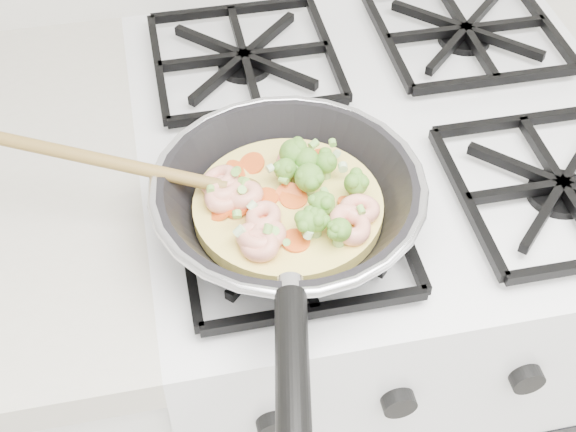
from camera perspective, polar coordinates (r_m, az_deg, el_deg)
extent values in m
cube|color=white|center=(1.31, 5.33, -8.73)|extent=(0.60, 0.60, 0.90)
cube|color=black|center=(0.97, 7.20, 6.81)|extent=(0.56, 0.56, 0.02)
torus|color=silver|center=(0.79, 0.00, 2.14)|extent=(0.28, 0.28, 0.01)
cylinder|color=black|center=(0.65, 0.34, -11.95)|extent=(0.06, 0.18, 0.03)
cylinder|color=#FAE46D|center=(0.81, 0.00, 0.62)|extent=(0.19, 0.19, 0.02)
ellipsoid|color=olive|center=(0.81, -3.53, 1.81)|extent=(0.06, 0.05, 0.01)
cylinder|color=olive|center=(0.82, -12.69, 3.79)|extent=(0.23, 0.09, 0.06)
torus|color=#F1AA8E|center=(0.78, -1.75, -0.11)|extent=(0.06, 0.06, 0.02)
torus|color=#F1AA8E|center=(0.77, -1.43, -1.36)|extent=(0.05, 0.05, 0.02)
torus|color=#F1AA8E|center=(0.84, 0.60, 4.01)|extent=(0.05, 0.05, 0.02)
torus|color=#F1AA8E|center=(0.76, -2.03, -2.10)|extent=(0.06, 0.06, 0.03)
torus|color=#F1AA8E|center=(0.76, -2.23, -1.58)|extent=(0.06, 0.06, 0.02)
torus|color=#F1AA8E|center=(0.79, 5.08, 0.46)|extent=(0.04, 0.05, 0.02)
torus|color=#F1AA8E|center=(0.78, 4.38, -0.61)|extent=(0.06, 0.06, 0.02)
torus|color=#F1AA8E|center=(0.80, -3.17, 1.46)|extent=(0.04, 0.04, 0.02)
torus|color=#F1AA8E|center=(0.82, -4.88, 2.53)|extent=(0.06, 0.06, 0.03)
torus|color=#F1AA8E|center=(0.80, -4.53, 1.44)|extent=(0.06, 0.06, 0.03)
torus|color=#F1AA8E|center=(0.81, -4.55, 1.82)|extent=(0.06, 0.06, 0.02)
ellipsoid|color=#5D9831|center=(0.76, 1.42, -0.42)|extent=(0.03, 0.03, 0.02)
ellipsoid|color=#5D9831|center=(0.82, 1.32, 3.99)|extent=(0.03, 0.03, 0.03)
ellipsoid|color=#5D9831|center=(0.80, 4.84, 2.33)|extent=(0.03, 0.03, 0.02)
ellipsoid|color=#5D9831|center=(0.77, 2.01, -0.30)|extent=(0.03, 0.03, 0.02)
ellipsoid|color=#5D9831|center=(0.76, 3.68, -0.98)|extent=(0.03, 0.03, 0.02)
ellipsoid|color=#5D9831|center=(0.78, 2.43, 0.85)|extent=(0.03, 0.03, 0.03)
ellipsoid|color=#5D9831|center=(0.81, -0.19, 3.34)|extent=(0.03, 0.03, 0.02)
ellipsoid|color=#5D9831|center=(0.80, 1.50, 2.74)|extent=(0.04, 0.04, 0.03)
ellipsoid|color=#5D9831|center=(0.82, 2.71, 3.82)|extent=(0.03, 0.03, 0.02)
ellipsoid|color=#5D9831|center=(0.83, 0.41, 4.48)|extent=(0.04, 0.04, 0.03)
cylinder|color=#E75A1D|center=(0.82, -4.26, 2.07)|extent=(0.03, 0.03, 0.01)
cylinder|color=#E75A1D|center=(0.77, 0.56, -1.77)|extent=(0.04, 0.04, 0.00)
cylinder|color=#E75A1D|center=(0.84, -3.65, 3.35)|extent=(0.03, 0.03, 0.01)
cylinder|color=#E75A1D|center=(0.79, -1.32, -0.56)|extent=(0.03, 0.03, 0.01)
cylinder|color=#E75A1D|center=(0.80, -3.63, 0.41)|extent=(0.03, 0.03, 0.01)
cylinder|color=#E75A1D|center=(0.85, -2.59, 3.72)|extent=(0.04, 0.04, 0.01)
cylinder|color=#E75A1D|center=(0.81, 4.35, 0.85)|extent=(0.03, 0.03, 0.01)
cylinder|color=#E75A1D|center=(0.80, -4.86, 0.42)|extent=(0.04, 0.04, 0.01)
cylinder|color=#E75A1D|center=(0.81, 0.04, 1.45)|extent=(0.04, 0.04, 0.01)
cylinder|color=#E75A1D|center=(0.81, -4.13, 1.18)|extent=(0.04, 0.04, 0.01)
cylinder|color=#E75A1D|center=(0.80, -2.19, 0.39)|extent=(0.04, 0.04, 0.01)
cylinder|color=#E75A1D|center=(0.81, 0.41, 1.28)|extent=(0.04, 0.04, 0.01)
cylinder|color=#E75A1D|center=(0.83, -4.65, 2.22)|extent=(0.04, 0.04, 0.01)
cylinder|color=#E75A1D|center=(0.85, 2.30, 4.16)|extent=(0.03, 0.03, 0.00)
cylinder|color=#E75A1D|center=(0.81, -1.54, 1.36)|extent=(0.03, 0.03, 0.00)
cylinder|color=#7CBE4C|center=(0.74, -0.10, -1.88)|extent=(0.01, 0.01, 0.01)
cylinder|color=#7CBE4C|center=(0.77, -3.64, 0.13)|extent=(0.01, 0.01, 0.01)
cylinder|color=#7CBE4C|center=(0.76, -0.98, -1.10)|extent=(0.01, 0.01, 0.01)
cylinder|color=#C2E4A0|center=(0.76, 1.45, -1.32)|extent=(0.01, 0.01, 0.01)
cylinder|color=#C2E4A0|center=(0.81, -1.28, 3.40)|extent=(0.01, 0.01, 0.01)
cylinder|color=#C2E4A0|center=(0.82, 3.92, 3.48)|extent=(0.01, 0.01, 0.01)
cylinder|color=#7CBE4C|center=(0.81, -3.14, 2.42)|extent=(0.01, 0.01, 0.01)
cylinder|color=#7CBE4C|center=(0.84, 3.17, 5.21)|extent=(0.01, 0.01, 0.01)
cylinder|color=#C2E4A0|center=(0.84, 3.48, 4.44)|extent=(0.01, 0.01, 0.01)
cylinder|color=#7CBE4C|center=(0.80, -3.33, 1.79)|extent=(0.01, 0.01, 0.01)
cylinder|color=#7CBE4C|center=(0.81, 1.71, 2.54)|extent=(0.01, 0.01, 0.01)
cylinder|color=#C2E4A0|center=(0.78, -2.56, 0.73)|extent=(0.01, 0.01, 0.01)
cylinder|color=#7CBE4C|center=(0.78, 5.21, 0.44)|extent=(0.01, 0.01, 0.01)
cylinder|color=#C2E4A0|center=(0.76, -3.46, -1.08)|extent=(0.01, 0.01, 0.01)
cylinder|color=#7CBE4C|center=(0.75, -1.44, -0.91)|extent=(0.01, 0.01, 0.01)
cylinder|color=#7CBE4C|center=(0.84, 1.83, 5.11)|extent=(0.01, 0.01, 0.01)
cylinder|color=#7CBE4C|center=(0.81, -0.30, 2.56)|extent=(0.01, 0.01, 0.01)
cylinder|color=#7CBE4C|center=(0.82, 0.47, 3.32)|extent=(0.01, 0.01, 0.01)
cylinder|color=#7CBE4C|center=(0.78, 2.63, 1.67)|extent=(0.01, 0.01, 0.01)
cylinder|color=#7CBE4C|center=(0.80, -5.51, 1.88)|extent=(0.01, 0.01, 0.01)
cylinder|color=#7CBE4C|center=(0.81, -3.70, 3.19)|extent=(0.01, 0.01, 0.01)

